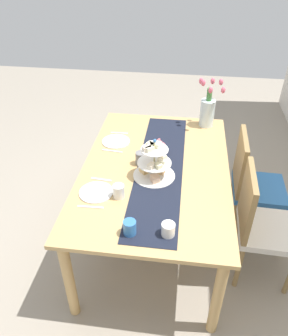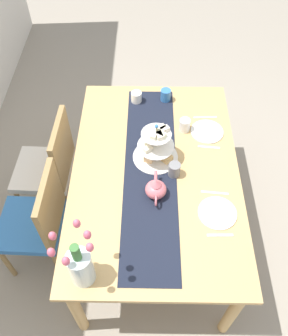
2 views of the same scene
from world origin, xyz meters
The scene contains 18 objects.
ground_plane centered at (0.00, 0.00, 0.00)m, with size 8.00×8.00×0.00m, color gray.
dining_table centered at (0.00, 0.00, 0.65)m, with size 1.68×1.08×0.74m.
chair_left centered at (-0.24, 0.77, 0.50)m, with size 0.43×0.43×0.91m.
chair_right centered at (0.23, 0.77, 0.50)m, with size 0.43×0.43×0.91m.
table_runner centered at (0.00, 0.03, 0.75)m, with size 1.54×0.34×0.00m, color black.
tiered_cake_stand centered at (0.11, 0.00, 0.85)m, with size 0.30×0.30×0.30m.
teapot centered at (-0.19, 0.00, 0.80)m, with size 0.24×0.13×0.14m.
tulip_vase centered at (-0.71, 0.38, 0.90)m, with size 0.22×0.22×0.43m.
cream_jug centered at (0.66, 0.14, 0.79)m, with size 0.08×0.08×0.09m, color white.
dinner_plate_left centered at (-0.32, -0.37, 0.75)m, with size 0.23×0.23×0.01m, color white.
fork_left centered at (-0.46, -0.37, 0.75)m, with size 0.02×0.15×0.01m, color silver.
knife_left centered at (-0.17, -0.37, 0.75)m, with size 0.01×0.17×0.01m, color silver.
dinner_plate_right centered at (0.35, -0.37, 0.75)m, with size 0.23×0.23×0.01m, color white.
fork_right centered at (0.20, -0.37, 0.75)m, with size 0.02×0.15×0.01m, color silver.
knife_right centered at (0.49, -0.37, 0.75)m, with size 0.01×0.17×0.01m, color silver.
mug_grey centered at (-0.03, -0.12, 0.80)m, with size 0.08×0.08×0.10m, color slate.
mug_white_text centered at (0.37, -0.21, 0.79)m, with size 0.08×0.08×0.10m, color white.
mug_orange centered at (0.68, -0.08, 0.79)m, with size 0.08×0.08×0.10m, color #3370B7.
Camera 2 is at (-1.42, 0.05, 2.59)m, focal length 38.44 mm.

